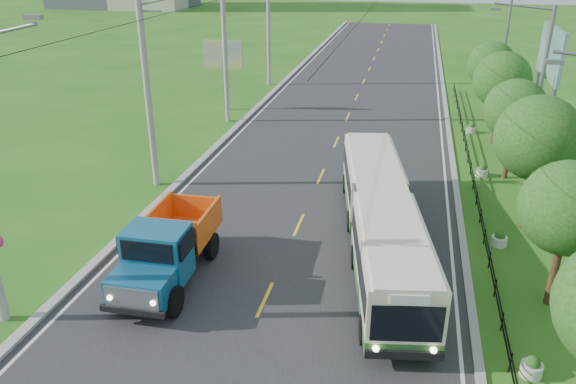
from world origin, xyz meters
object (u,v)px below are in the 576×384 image
(pole_near, at_px, (148,89))
(tree_fifth, at_px, (502,83))
(tree_third, at_px, (538,142))
(tree_back, at_px, (492,67))
(pole_far, at_px, (269,27))
(planter_mid, at_px, (482,171))
(dump_truck, at_px, (167,245))
(pole_mid, at_px, (225,49))
(planter_front, at_px, (532,367))
(bus, at_px, (381,215))
(tree_second, at_px, (568,212))
(planter_far, at_px, (471,129))
(tree_fourth, at_px, (516,113))
(billboard_left, at_px, (223,59))
(streetlight_mid, at_px, (537,90))
(billboard_right, at_px, (550,61))
(streetlight_far, at_px, (503,46))
(planter_near, at_px, (499,239))

(pole_near, relative_size, tree_fifth, 1.72)
(tree_third, bearing_deg, tree_back, 90.00)
(pole_far, distance_m, planter_mid, 25.85)
(tree_back, relative_size, planter_mid, 8.21)
(tree_fifth, bearing_deg, tree_back, 90.00)
(pole_near, relative_size, tree_third, 1.67)
(dump_truck, bearing_deg, pole_mid, 100.94)
(planter_front, distance_m, bus, 8.16)
(tree_second, xyz_separation_m, planter_far, (-1.26, 19.86, -3.23))
(planter_front, bearing_deg, dump_truck, 168.41)
(bus, bearing_deg, tree_third, 21.55)
(pole_mid, distance_m, planter_front, 28.92)
(planter_front, height_order, planter_far, same)
(pole_near, height_order, pole_far, same)
(tree_fourth, height_order, planter_mid, tree_fourth)
(billboard_left, bearing_deg, dump_truck, -76.47)
(pole_far, relative_size, dump_truck, 1.63)
(tree_fourth, bearing_deg, dump_truck, -135.27)
(tree_back, distance_m, streetlight_mid, 12.23)
(pole_mid, distance_m, tree_back, 18.89)
(billboard_right, relative_size, dump_truck, 1.19)
(streetlight_far, height_order, planter_mid, streetlight_far)
(tree_fifth, xyz_separation_m, streetlight_mid, (0.79, -6.14, 1.05))
(planter_mid, height_order, billboard_right, billboard_right)
(pole_near, height_order, planter_near, pole_near)
(tree_third, distance_m, streetlight_mid, 5.98)
(planter_far, bearing_deg, planter_front, -90.00)
(pole_mid, bearing_deg, tree_fifth, -2.71)
(tree_back, distance_m, planter_far, 5.48)
(pole_far, relative_size, bus, 0.69)
(pole_near, height_order, tree_back, pole_near)
(billboard_right, bearing_deg, tree_back, 111.70)
(tree_fifth, height_order, streetlight_far, streetlight_far)
(planter_front, relative_size, planter_mid, 1.00)
(pole_far, bearing_deg, tree_third, -53.91)
(pole_far, distance_m, tree_back, 19.43)
(planter_mid, bearing_deg, tree_fifth, 78.44)
(tree_second, bearing_deg, planter_near, 108.03)
(tree_back, height_order, planter_far, tree_back)
(tree_fifth, bearing_deg, pole_near, -148.41)
(pole_near, distance_m, planter_front, 20.70)
(pole_near, bearing_deg, pole_far, 90.00)
(billboard_left, bearing_deg, planter_front, -55.16)
(tree_second, relative_size, planter_front, 7.91)
(tree_fifth, relative_size, billboard_right, 0.79)
(planter_mid, bearing_deg, streetlight_mid, 0.00)
(billboard_right, bearing_deg, planter_front, -99.55)
(pole_near, bearing_deg, tree_third, -2.71)
(pole_far, bearing_deg, tree_second, -59.58)
(tree_fourth, xyz_separation_m, tree_back, (0.00, 12.00, 0.07))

